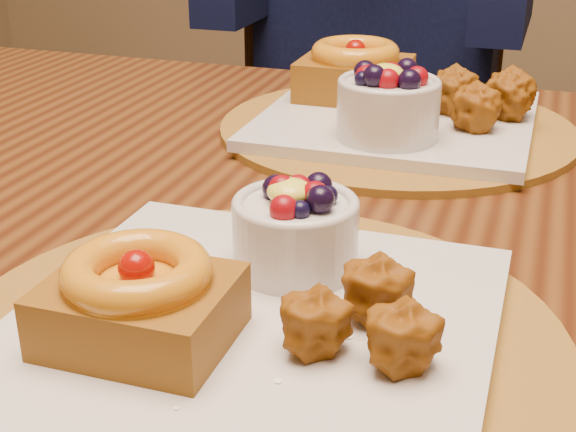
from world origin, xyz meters
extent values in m
cube|color=#37180A|center=(0.03, 0.00, 0.73)|extent=(1.60, 0.90, 0.04)
cylinder|color=brown|center=(0.03, -0.22, 0.76)|extent=(0.38, 0.38, 0.01)
cube|color=silver|center=(0.03, -0.22, 0.77)|extent=(0.28, 0.28, 0.01)
cube|color=#4E2A07|center=(-0.02, -0.26, 0.79)|extent=(0.10, 0.08, 0.04)
torus|color=#AE5E0A|center=(-0.02, -0.26, 0.82)|extent=(0.08, 0.08, 0.02)
sphere|color=#820902|center=(-0.02, -0.26, 0.82)|extent=(0.02, 0.02, 0.02)
sphere|color=#8A4A0A|center=(0.10, -0.20, 0.79)|extent=(0.04, 0.04, 0.04)
sphere|color=#8A4A0A|center=(0.07, -0.24, 0.79)|extent=(0.04, 0.04, 0.04)
sphere|color=#8A4A0A|center=(0.12, -0.24, 0.79)|extent=(0.04, 0.04, 0.04)
cylinder|color=silver|center=(0.03, -0.15, 0.80)|extent=(0.08, 0.08, 0.05)
torus|color=silver|center=(0.03, -0.15, 0.82)|extent=(0.08, 0.08, 0.01)
ellipsoid|color=yellow|center=(0.03, -0.15, 0.83)|extent=(0.03, 0.03, 0.02)
cylinder|color=brown|center=(0.03, 0.22, 0.76)|extent=(0.38, 0.38, 0.01)
cube|color=silver|center=(0.03, 0.22, 0.77)|extent=(0.28, 0.28, 0.01)
cube|color=#4E2A07|center=(-0.03, 0.27, 0.80)|extent=(0.12, 0.10, 0.04)
torus|color=#AE5E0A|center=(-0.03, 0.27, 0.83)|extent=(0.10, 0.10, 0.02)
sphere|color=#820902|center=(-0.03, 0.27, 0.83)|extent=(0.02, 0.02, 0.02)
sphere|color=#8A4A0A|center=(0.11, 0.19, 0.80)|extent=(0.05, 0.05, 0.05)
sphere|color=#8A4A0A|center=(0.08, 0.24, 0.80)|extent=(0.05, 0.05, 0.05)
sphere|color=#8A4A0A|center=(0.14, 0.24, 0.80)|extent=(0.05, 0.05, 0.05)
cylinder|color=silver|center=(0.03, 0.13, 0.80)|extent=(0.10, 0.10, 0.06)
torus|color=silver|center=(0.03, 0.13, 0.83)|extent=(0.10, 0.10, 0.01)
ellipsoid|color=yellow|center=(0.03, 0.13, 0.84)|extent=(0.04, 0.04, 0.02)
cube|color=black|center=(-0.08, 0.68, 0.50)|extent=(0.62, 0.62, 0.04)
cylinder|color=black|center=(-0.22, 0.41, 0.24)|extent=(0.04, 0.04, 0.48)
cylinder|color=black|center=(0.19, 0.54, 0.24)|extent=(0.04, 0.04, 0.48)
cylinder|color=black|center=(-0.35, 0.82, 0.24)|extent=(0.04, 0.04, 0.48)
cylinder|color=black|center=(0.06, 0.95, 0.24)|extent=(0.04, 0.04, 0.48)
cube|color=black|center=(-0.15, 0.89, 0.75)|extent=(0.47, 0.18, 0.51)
cube|color=black|center=(0.09, 0.78, 0.81)|extent=(0.08, 0.31, 0.08)
camera|label=1|loc=(0.18, -0.61, 1.02)|focal=50.00mm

